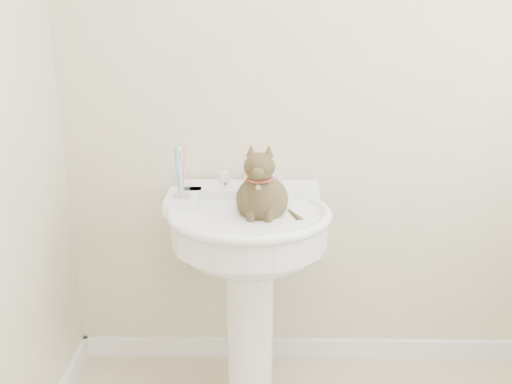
{
  "coord_description": "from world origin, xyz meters",
  "views": [
    {
      "loc": [
        -0.29,
        -1.22,
        1.58
      ],
      "look_at": [
        -0.32,
        0.8,
        0.88
      ],
      "focal_mm": 42.0,
      "sensor_mm": 36.0,
      "label": 1
    }
  ],
  "objects": [
    {
      "name": "toothbrush_cup",
      "position": [
        -0.59,
        0.85,
        0.89
      ],
      "size": [
        0.07,
        0.07,
        0.19
      ],
      "rotation": [
        0.0,
        0.0,
        -0.24
      ],
      "color": "silver",
      "rests_on": "pedestal_sink"
    },
    {
      "name": "faucet",
      "position": [
        -0.34,
        0.96,
        0.88
      ],
      "size": [
        0.28,
        0.12,
        0.14
      ],
      "color": "silver",
      "rests_on": "pedestal_sink"
    },
    {
      "name": "cat",
      "position": [
        -0.3,
        0.79,
        0.88
      ],
      "size": [
        0.21,
        0.26,
        0.38
      ],
      "rotation": [
        0.0,
        0.0,
        -0.09
      ],
      "color": "brown",
      "rests_on": "pedestal_sink"
    },
    {
      "name": "wall_back",
      "position": [
        0.0,
        1.1,
        1.25
      ],
      "size": [
        2.2,
        0.0,
        2.5
      ],
      "primitive_type": null,
      "color": "beige",
      "rests_on": "ground"
    },
    {
      "name": "pedestal_sink",
      "position": [
        -0.35,
        0.81,
        0.66
      ],
      "size": [
        0.61,
        0.6,
        0.84
      ],
      "color": "white",
      "rests_on": "floor"
    },
    {
      "name": "baseboard_back",
      "position": [
        0.0,
        1.09,
        0.04
      ],
      "size": [
        2.2,
        0.02,
        0.09
      ],
      "primitive_type": "cube",
      "color": "white",
      "rests_on": "floor"
    },
    {
      "name": "soap_bar",
      "position": [
        -0.32,
        1.05,
        0.86
      ],
      "size": [
        0.1,
        0.08,
        0.03
      ],
      "primitive_type": "cube",
      "rotation": [
        0.0,
        0.0,
        0.34
      ],
      "color": "#F85D28",
      "rests_on": "pedestal_sink"
    }
  ]
}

